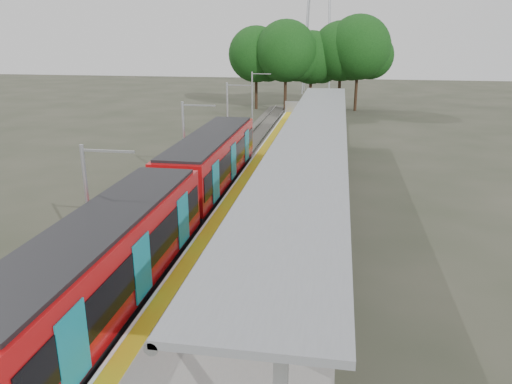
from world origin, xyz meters
TOP-DOWN VIEW (x-y plane):
  - trackbed at (-4.50, 20.00)m, footprint 3.00×70.00m
  - platform at (0.00, 20.00)m, footprint 6.00×50.00m
  - tactile_strip at (-2.55, 20.00)m, footprint 0.60×50.00m
  - end_fence at (0.00, 44.95)m, footprint 6.00×0.10m
  - train at (-4.50, 11.31)m, footprint 2.74×27.60m
  - canopy at (1.61, 16.19)m, footprint 3.27×38.00m
  - tree_cluster at (-0.51, 53.86)m, footprint 19.67×10.09m
  - catenary_masts at (-6.22, 19.00)m, footprint 2.08×48.16m
  - bench_mid at (2.14, 14.76)m, footprint 0.91×1.63m
  - bench_far at (1.68, 28.20)m, footprint 0.96×1.65m
  - info_pillar_near at (1.22, 7.83)m, footprint 0.41×0.41m
  - info_pillar_far at (1.47, 21.29)m, footprint 0.40×0.40m
  - litter_bin at (1.58, 9.40)m, footprint 0.57×0.57m

SIDE VIEW (x-z plane):
  - trackbed at x=-4.50m, z-range 0.00..0.24m
  - platform at x=0.00m, z-range 0.00..1.00m
  - tactile_strip at x=-2.55m, z-range 1.00..1.02m
  - litter_bin at x=1.58m, z-range 1.00..1.89m
  - bench_mid at x=2.14m, z-range 1.03..2.09m
  - bench_far at x=1.68m, z-range 1.03..2.11m
  - end_fence at x=0.00m, z-range 1.00..2.20m
  - info_pillar_far at x=1.47m, z-range 0.88..2.65m
  - info_pillar_near at x=1.22m, z-range 0.88..2.69m
  - train at x=-4.50m, z-range 0.24..3.86m
  - catenary_masts at x=-6.22m, z-range 0.21..5.61m
  - canopy at x=1.61m, z-range 2.37..6.03m
  - tree_cluster at x=-0.51m, z-range 1.35..12.80m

